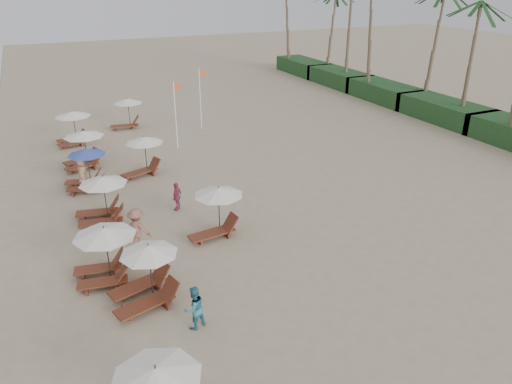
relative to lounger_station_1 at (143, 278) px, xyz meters
name	(u,v)px	position (x,y,z in m)	size (l,w,h in m)	color
ground	(293,280)	(5.50, -1.18, -0.98)	(160.00, 160.00, 0.00)	tan
shrub_hedge	(444,111)	(27.50, 13.32, -0.18)	(3.20, 53.00, 1.60)	#193D1C
lounger_station_1	(143,278)	(0.00, 0.00, 0.00)	(2.67, 2.52, 2.24)	brown
lounger_station_2	(102,253)	(-1.09, 1.97, 0.22)	(2.61, 2.39, 2.23)	brown
lounger_station_3	(100,201)	(-0.41, 6.99, 0.12)	(2.66, 2.28, 2.27)	brown
lounger_station_4	(85,171)	(-0.58, 11.32, 0.11)	(2.50, 2.35, 2.32)	brown
lounger_station_5	(82,149)	(-0.30, 14.87, 0.18)	(2.74, 2.49, 2.28)	brown
lounger_station_6	(72,127)	(-0.37, 19.68, 0.29)	(2.61, 2.42, 2.33)	brown
inland_station_0	(215,210)	(4.04, 3.41, 0.31)	(2.84, 2.24, 2.22)	brown
inland_station_1	(142,154)	(2.75, 12.09, 0.31)	(2.87, 2.28, 2.22)	brown
inland_station_2	(126,111)	(3.81, 22.07, 0.34)	(2.80, 2.24, 2.22)	brown
beachgoer_mid_a	(194,308)	(1.19, -2.16, -0.19)	(0.77, 0.60, 1.57)	teal
beachgoer_mid_b	(137,229)	(0.59, 3.72, -0.03)	(1.23, 0.71, 1.91)	#8C5347
beachgoer_far_a	(177,196)	(3.22, 6.68, -0.24)	(0.87, 0.36, 1.48)	#B14668
beachgoer_far_b	(82,172)	(-0.70, 11.92, -0.18)	(0.78, 0.51, 1.60)	tan
flag_pole_near	(176,112)	(5.99, 15.86, 1.54)	(0.59, 0.08, 4.56)	silver
flag_pole_far	(201,96)	(8.95, 19.44, 1.55)	(0.59, 0.08, 4.58)	silver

